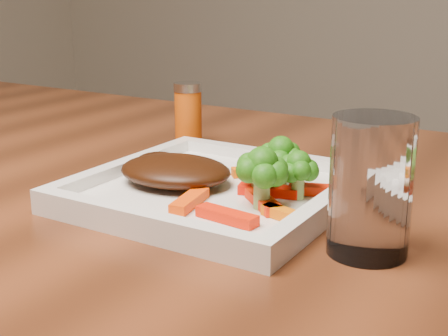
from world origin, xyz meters
The scene contains 15 objects.
plate centered at (0.30, -0.12, 0.76)m, with size 0.27×0.27×0.01m, color white.
steak centered at (0.25, -0.13, 0.78)m, with size 0.13×0.10×0.03m, color #391808.
broccoli_0 centered at (0.36, -0.08, 0.80)m, with size 0.05×0.05×0.07m, color #167413, non-canonical shape.
broccoli_1 centered at (0.39, -0.10, 0.79)m, with size 0.05×0.05×0.06m, color #2B6110, non-canonical shape.
broccoli_2 centered at (0.37, -0.15, 0.79)m, with size 0.06×0.06×0.06m, color #3E7413, non-canonical shape.
broccoli_3 centered at (0.35, -0.11, 0.79)m, with size 0.04×0.04×0.06m, color #1C6D12, non-canonical shape.
carrot_0 centered at (0.36, -0.20, 0.77)m, with size 0.06×0.02×0.01m, color #F41F03.
carrot_1 centered at (0.40, -0.16, 0.77)m, with size 0.05×0.01×0.01m, color orange.
carrot_2 centered at (0.31, -0.18, 0.77)m, with size 0.06×0.02×0.01m, color #FF4404.
carrot_3 centered at (0.40, -0.08, 0.77)m, with size 0.06×0.02×0.01m, color red.
carrot_4 centered at (0.31, -0.06, 0.77)m, with size 0.05×0.01×0.01m, color #FD6004.
carrot_5 centered at (0.37, -0.14, 0.77)m, with size 0.06×0.02×0.01m, color #FA2604.
carrot_6 centered at (0.36, -0.11, 0.77)m, with size 0.06×0.02×0.01m, color #F01503.
spice_shaker centered at (0.14, 0.06, 0.80)m, with size 0.04×0.04×0.09m, color #C24C0A.
drinking_glass centered at (0.48, -0.17, 0.81)m, with size 0.07×0.07×0.12m, color silver.
Camera 1 is at (0.64, -0.66, 0.97)m, focal length 50.00 mm.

